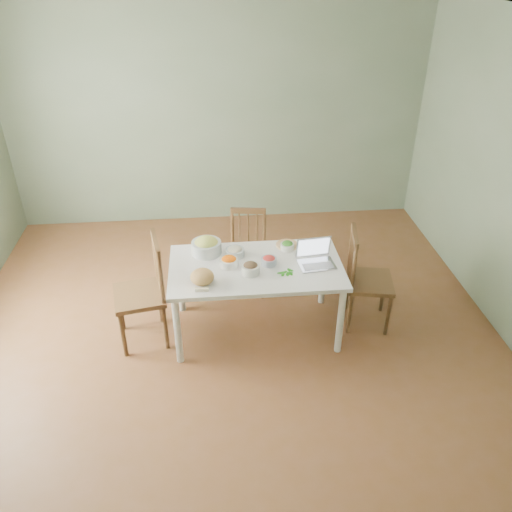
{
  "coord_description": "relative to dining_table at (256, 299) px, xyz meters",
  "views": [
    {
      "loc": [
        -0.12,
        -3.65,
        3.16
      ],
      "look_at": [
        0.24,
        0.15,
        0.81
      ],
      "focal_mm": 36.37,
      "sensor_mm": 36.0,
      "label": 1
    }
  ],
  "objects": [
    {
      "name": "bowl_mushroom",
      "position": [
        -0.06,
        -0.11,
        0.41
      ],
      "size": [
        0.18,
        0.18,
        0.1
      ],
      "primitive_type": null,
      "rotation": [
        0.0,
        0.0,
        -0.14
      ],
      "color": "#3A271B",
      "rests_on": "dining_table"
    },
    {
      "name": "laptop",
      "position": [
        0.53,
        -0.04,
        0.46
      ],
      "size": [
        0.34,
        0.28,
        0.22
      ],
      "primitive_type": null,
      "rotation": [
        0.0,
        0.0,
        0.1
      ],
      "color": "silver",
      "rests_on": "dining_table"
    },
    {
      "name": "bowl_squash",
      "position": [
        -0.43,
        0.26,
        0.43
      ],
      "size": [
        0.36,
        0.36,
        0.16
      ],
      "primitive_type": null,
      "rotation": [
        0.0,
        0.0,
        0.43
      ],
      "color": "#E2D170",
      "rests_on": "dining_table"
    },
    {
      "name": "ceiling",
      "position": [
        -0.24,
        -0.15,
        2.34
      ],
      "size": [
        5.0,
        5.0,
        0.0
      ],
      "primitive_type": "cube",
      "color": "white",
      "rests_on": "ground"
    },
    {
      "name": "chair_left",
      "position": [
        -1.04,
        -0.03,
        0.15
      ],
      "size": [
        0.51,
        0.52,
        1.02
      ],
      "primitive_type": null,
      "rotation": [
        0.0,
        0.0,
        -1.39
      ],
      "color": "#452E16",
      "rests_on": "floor"
    },
    {
      "name": "bowl_redpep",
      "position": [
        0.11,
        0.01,
        0.4
      ],
      "size": [
        0.14,
        0.14,
        0.08
      ],
      "primitive_type": null,
      "rotation": [
        0.0,
        0.0,
        0.03
      ],
      "color": "red",
      "rests_on": "dining_table"
    },
    {
      "name": "wall_front",
      "position": [
        -0.24,
        -2.65,
        0.99
      ],
      "size": [
        5.0,
        0.0,
        2.7
      ],
      "primitive_type": "cube",
      "color": "#596C53",
      "rests_on": "ground"
    },
    {
      "name": "bowl_broccoli",
      "position": [
        0.31,
        0.25,
        0.4
      ],
      "size": [
        0.17,
        0.17,
        0.08
      ],
      "primitive_type": null,
      "rotation": [
        0.0,
        0.0,
        0.37
      ],
      "color": "#20631A",
      "rests_on": "dining_table"
    },
    {
      "name": "floor",
      "position": [
        -0.24,
        -0.15,
        -0.36
      ],
      "size": [
        5.0,
        5.0,
        0.0
      ],
      "primitive_type": "cube",
      "color": "brown",
      "rests_on": "ground"
    },
    {
      "name": "wall_back",
      "position": [
        -0.24,
        2.35,
        0.99
      ],
      "size": [
        5.0,
        0.0,
        2.7
      ],
      "primitive_type": "cube",
      "color": "#596C53",
      "rests_on": "ground"
    },
    {
      "name": "butter_stick",
      "position": [
        -0.47,
        -0.33,
        0.37
      ],
      "size": [
        0.11,
        0.04,
        0.03
      ],
      "primitive_type": "cube",
      "rotation": [
        0.0,
        0.0,
        -0.03
      ],
      "color": "beige",
      "rests_on": "dining_table"
    },
    {
      "name": "flatbread",
      "position": [
        0.32,
        0.31,
        0.37
      ],
      "size": [
        0.21,
        0.21,
        0.02
      ],
      "primitive_type": "cylinder",
      "rotation": [
        0.0,
        0.0,
        -0.04
      ],
      "color": "beige",
      "rests_on": "dining_table"
    },
    {
      "name": "bowl_carrot",
      "position": [
        -0.24,
        0.02,
        0.4
      ],
      "size": [
        0.21,
        0.21,
        0.09
      ],
      "primitive_type": null,
      "rotation": [
        0.0,
        0.0,
        0.37
      ],
      "color": "#D13500",
      "rests_on": "dining_table"
    },
    {
      "name": "chair_right",
      "position": [
        1.06,
        0.02,
        0.13
      ],
      "size": [
        0.48,
        0.49,
        0.96
      ],
      "primitive_type": null,
      "rotation": [
        0.0,
        0.0,
        1.39
      ],
      "color": "#452E16",
      "rests_on": "floor"
    },
    {
      "name": "dining_table",
      "position": [
        0.0,
        0.0,
        0.0
      ],
      "size": [
        1.52,
        0.85,
        0.71
      ],
      "primitive_type": null,
      "color": "white",
      "rests_on": "floor"
    },
    {
      "name": "bowl_onion",
      "position": [
        -0.17,
        0.18,
        0.4
      ],
      "size": [
        0.17,
        0.17,
        0.09
      ],
      "primitive_type": null,
      "rotation": [
        0.0,
        0.0,
        -0.03
      ],
      "color": "beige",
      "rests_on": "dining_table"
    },
    {
      "name": "bread_boule",
      "position": [
        -0.47,
        -0.23,
        0.42
      ],
      "size": [
        0.25,
        0.25,
        0.13
      ],
      "primitive_type": "ellipsoid",
      "rotation": [
        0.0,
        0.0,
        0.35
      ],
      "color": "tan",
      "rests_on": "dining_table"
    },
    {
      "name": "chair_far",
      "position": [
        -0.02,
        0.67,
        0.08
      ],
      "size": [
        0.43,
        0.42,
        0.86
      ],
      "primitive_type": null,
      "rotation": [
        0.0,
        0.0,
        -0.15
      ],
      "color": "#452E16",
      "rests_on": "floor"
    },
    {
      "name": "basil_bunch",
      "position": [
        0.24,
        -0.14,
        0.36
      ],
      "size": [
        0.17,
        0.17,
        0.02
      ],
      "primitive_type": null,
      "color": "#1F640A",
      "rests_on": "dining_table"
    }
  ]
}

